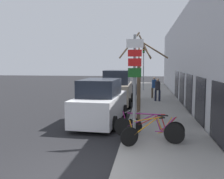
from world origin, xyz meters
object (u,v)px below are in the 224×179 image
Objects in this scene: bicycle_2 at (154,126)px; pedestrian_near at (158,88)px; bicycle_0 at (151,132)px; bicycle_1 at (147,129)px; signpost at (135,83)px; parked_car_0 at (101,103)px; pedestrian_far at (154,86)px; street_tree at (140,78)px; traffic_light at (144,62)px; parked_car_1 at (117,89)px.

bicycle_2 is 1.30× the size of pedestrian_near.
bicycle_0 is 0.36m from bicycle_1.
bicycle_2 is 8.94m from pedestrian_near.
signpost is 9.81m from pedestrian_near.
signpost is at bearing -57.51° from parked_car_0.
pedestrian_far is at bearing -73.93° from pedestrian_near.
signpost is 0.87× the size of street_tree.
traffic_light is (0.06, 16.85, 0.84)m from signpost.
traffic_light is at bearing 20.54° from bicycle_1.
parked_car_0 is 7.16m from pedestrian_near.
bicycle_0 is 0.48× the size of street_tree.
signpost is 1.83× the size of bicycle_0.
signpost is at bearing 50.80° from bicycle_0.
parked_car_0 reaches higher than pedestrian_near.
traffic_light is at bearing 113.70° from pedestrian_far.
bicycle_0 is at bearing 95.60° from pedestrian_near.
pedestrian_far is (0.54, 11.05, 0.54)m from bicycle_1.
pedestrian_far is 0.40× the size of street_tree.
parked_car_0 reaches higher than pedestrian_far.
parked_car_0 is 8.61m from pedestrian_far.
bicycle_0 is at bearing -138.12° from bicycle_1.
bicycle_0 is at bearing -7.63° from signpost.
parked_car_0 is 13.98m from traffic_light.
bicycle_0 is 0.94× the size of bicycle_2.
pedestrian_far is 7.90m from street_tree.
signpost is at bearing -80.77° from pedestrian_far.
pedestrian_near is at bearing 20.37° from parked_car_1.
street_tree is at bearing -89.95° from traffic_light.
pedestrian_far is at bearing 74.95° from parked_car_0.
parked_car_0 reaches higher than bicycle_1.
parked_car_1 is (-2.31, 7.85, 0.56)m from bicycle_2.
signpost is 1.71m from bicycle_1.
parked_car_1 is (-2.04, 8.36, 0.51)m from bicycle_1.
pedestrian_near is (1.19, 9.67, -1.10)m from signpost.
signpost is 1.71× the size of bicycle_2.
pedestrian_near is (2.93, 6.53, 0.12)m from parked_car_0.
signpost is 16.87m from traffic_light.
bicycle_0 is at bearing -172.92° from bicycle_2.
street_tree reaches higher than bicycle_2.
parked_car_1 is at bearing -119.67° from pedestrian_far.
pedestrian_far is at bearing 45.72° from parked_car_1.
parked_car_0 is at bearing -94.29° from pedestrian_far.
street_tree is at bearing -72.18° from parked_car_1.
traffic_light is at bearing -29.80° from bicycle_0.
street_tree reaches higher than bicycle_1.
street_tree is (1.67, -5.09, 1.05)m from parked_car_1.
bicycle_1 is at bearing 168.21° from bicycle_2.
parked_car_1 reaches higher than bicycle_0.
traffic_light reaches higher than street_tree.
bicycle_2 is 0.51× the size of street_tree.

